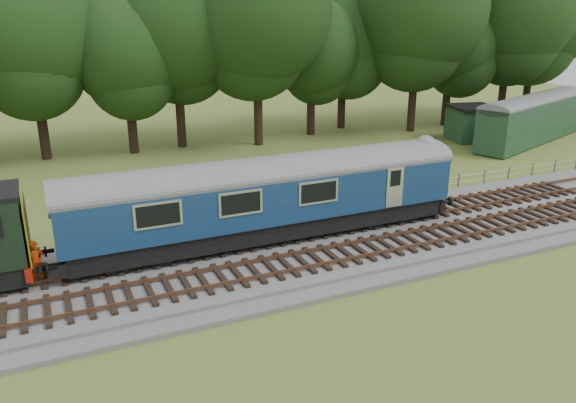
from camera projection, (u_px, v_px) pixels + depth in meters
name	position (u px, v px, depth m)	size (l,w,h in m)	color
ground	(314.00, 251.00, 25.30)	(120.00, 120.00, 0.00)	#586926
ballast	(314.00, 247.00, 25.25)	(70.00, 7.00, 0.35)	#4C4C4F
track_north	(301.00, 231.00, 26.38)	(67.20, 2.40, 0.21)	black
track_south	(332.00, 255.00, 23.79)	(67.20, 2.40, 0.21)	black
fence	(275.00, 219.00, 29.18)	(64.00, 0.12, 1.00)	#6B6054
tree_line	(188.00, 148.00, 44.27)	(70.00, 8.00, 18.00)	black
dmu_railcar	(268.00, 192.00, 25.03)	(18.05, 2.86, 3.88)	black
worker	(36.00, 263.00, 21.14)	(0.65, 0.42, 1.77)	#FF470D
parked_coach	(533.00, 116.00, 45.62)	(14.85, 7.59, 3.80)	#183621
shed	(471.00, 123.00, 46.30)	(4.27, 4.27, 2.90)	#183621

